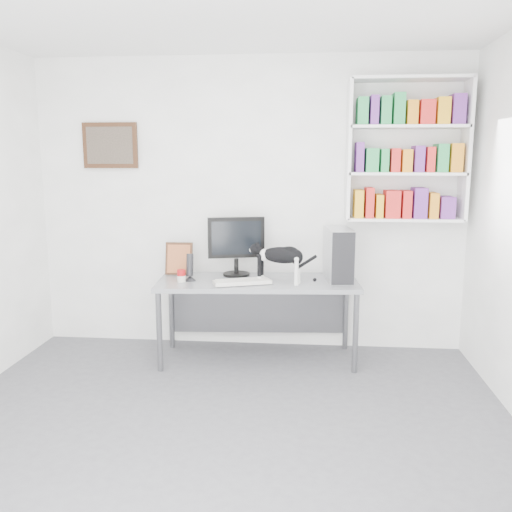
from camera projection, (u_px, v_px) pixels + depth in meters
The scene contains 11 objects.
room at pixel (212, 235), 3.11m from camera, with size 4.01×4.01×2.70m.
bookshelf at pixel (407, 150), 4.71m from camera, with size 1.03×0.28×1.24m, color white.
wall_art at pixel (110, 145), 5.06m from camera, with size 0.52×0.04×0.42m, color #482717.
desk at pixel (258, 320), 4.82m from camera, with size 1.74×0.68×0.73m, color slate.
monitor at pixel (236, 246), 4.90m from camera, with size 0.51×0.25×0.55m, color black.
keyboard at pixel (242, 282), 4.61m from camera, with size 0.48×0.19×0.04m, color beige.
pc_tower at pixel (338, 254), 4.74m from camera, with size 0.20×0.46×0.46m, color silver.
speaker at pixel (190, 267), 4.72m from camera, with size 0.11×0.11×0.25m, color black.
leaning_print at pixel (179, 258), 4.96m from camera, with size 0.25×0.10×0.31m, color #482717.
soup_can at pixel (181, 276), 4.69m from camera, with size 0.07×0.07×0.11m, color #A40E10.
cat at pixel (280, 264), 4.61m from camera, with size 0.54×0.14×0.33m, color black, non-canonical shape.
Camera 1 is at (0.54, -3.05, 1.78)m, focal length 38.00 mm.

